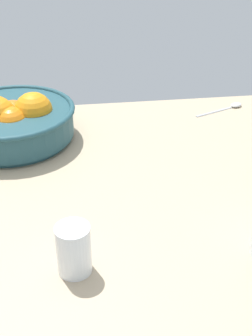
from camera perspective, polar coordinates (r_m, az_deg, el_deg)
ground_plane at (r=91.59cm, az=1.56°, el=-2.92°), size 124.17×80.01×3.00cm
fruit_bowl at (r=107.95cm, az=-13.81°, el=5.67°), size 28.72×28.72×11.15cm
juice_glass at (r=70.56cm, az=-6.42°, el=-10.14°), size 5.28×5.28×8.18cm
spoon at (r=124.50cm, az=12.25°, el=7.26°), size 14.04×6.80×1.00cm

